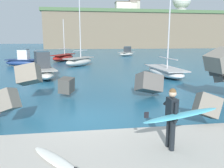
# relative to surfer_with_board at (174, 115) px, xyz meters

# --- Properties ---
(ground_plane) EXTENTS (400.00, 400.00, 0.00)m
(ground_plane) POSITION_rel_surfer_with_board_xyz_m (-2.30, 3.54, -1.28)
(ground_plane) COLOR #235B7A
(breakwater_jetty) EXTENTS (30.58, 6.65, 3.28)m
(breakwater_jetty) POSITION_rel_surfer_with_board_xyz_m (-2.33, 5.11, -0.01)
(breakwater_jetty) COLOR #605B56
(breakwater_jetty) RESTS_ON ground
(surfer_with_board) EXTENTS (2.10, 1.18, 1.78)m
(surfer_with_board) POSITION_rel_surfer_with_board_xyz_m (0.00, 0.00, 0.00)
(surfer_with_board) COLOR black
(surfer_with_board) RESTS_ON walkway_path
(spare_surfboard) EXTENTS (1.53, 1.79, 0.19)m
(spare_surfboard) POSITION_rel_surfer_with_board_xyz_m (-3.23, -0.17, -1.00)
(spare_surfboard) COLOR white
(spare_surfboard) RESTS_ON walkway_path
(boat_near_left) EXTENTS (4.45, 2.51, 2.18)m
(boat_near_left) POSITION_rel_surfer_with_board_xyz_m (-10.05, 24.95, -0.61)
(boat_near_left) COLOR navy
(boat_near_left) RESTS_ON ground
(boat_near_centre) EXTENTS (2.48, 6.40, 7.20)m
(boat_near_centre) POSITION_rel_surfer_with_board_xyz_m (5.25, 14.23, -0.82)
(boat_near_centre) COLOR white
(boat_near_centre) RESTS_ON ground
(boat_near_right) EXTENTS (3.58, 6.53, 2.45)m
(boat_near_right) POSITION_rel_surfer_with_board_xyz_m (-5.95, 14.90, -0.53)
(boat_near_right) COLOR beige
(boat_near_right) RESTS_ON ground
(boat_mid_left) EXTENTS (4.38, 5.07, 8.53)m
(boat_mid_left) POSITION_rel_surfer_with_board_xyz_m (-2.69, 23.74, -0.66)
(boat_mid_left) COLOR beige
(boat_mid_left) RESTS_ON ground
(boat_mid_centre) EXTENTS (4.01, 6.54, 6.52)m
(boat_mid_centre) POSITION_rel_surfer_with_board_xyz_m (-5.23, 31.22, -0.70)
(boat_mid_centre) COLOR maroon
(boat_mid_centre) RESTS_ON ground
(boat_mid_right) EXTENTS (4.28, 4.09, 1.99)m
(boat_mid_right) POSITION_rel_surfer_with_board_xyz_m (7.17, 41.02, -0.65)
(boat_mid_right) COLOR beige
(boat_mid_right) RESTS_ON ground
(headland_bluff) EXTENTS (75.71, 39.93, 14.74)m
(headland_bluff) POSITION_rel_surfer_with_board_xyz_m (21.40, 99.09, 6.11)
(headland_bluff) COLOR #756651
(headland_bluff) RESTS_ON ground
(radar_dome) EXTENTS (8.52, 8.52, 11.16)m
(radar_dome) POSITION_rel_surfer_with_board_xyz_m (44.61, 97.69, 19.89)
(radar_dome) COLOR silver
(radar_dome) RESTS_ON headland_bluff
(station_building_west) EXTENTS (7.71, 7.80, 5.46)m
(station_building_west) POSITION_rel_surfer_with_board_xyz_m (19.61, 100.93, 16.20)
(station_building_west) COLOR beige
(station_building_west) RESTS_ON headland_bluff
(station_building_central) EXTENTS (6.56, 5.25, 4.58)m
(station_building_central) POSITION_rel_surfer_with_board_xyz_m (16.19, 93.65, 15.76)
(station_building_central) COLOR silver
(station_building_central) RESTS_ON headland_bluff
(station_building_east) EXTENTS (4.94, 6.18, 6.65)m
(station_building_east) POSITION_rel_surfer_with_board_xyz_m (23.06, 102.66, 16.80)
(station_building_east) COLOR #B2ADA3
(station_building_east) RESTS_ON headland_bluff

